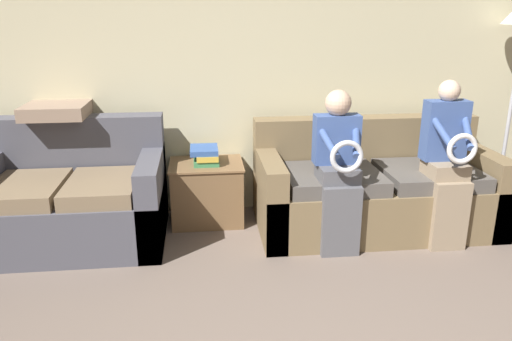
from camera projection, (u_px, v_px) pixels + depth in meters
wall_back at (276, 61)px, 4.13m from camera, size 6.61×0.06×2.55m
couch_main at (374, 190)px, 4.01m from camera, size 1.86×0.87×0.84m
couch_side at (72, 200)px, 3.75m from camera, size 1.36×0.91×0.90m
child_left_seated at (339, 165)px, 3.53m from camera, size 0.33×0.38×1.16m
child_right_seated at (447, 159)px, 3.61m from camera, size 0.31×0.37×1.21m
side_shelf at (207, 191)px, 4.11m from camera, size 0.59×0.47×0.50m
book_stack at (206, 155)px, 4.01m from camera, size 0.23×0.29×0.13m
throw_pillow at (57, 110)px, 3.84m from camera, size 0.47×0.47×0.10m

